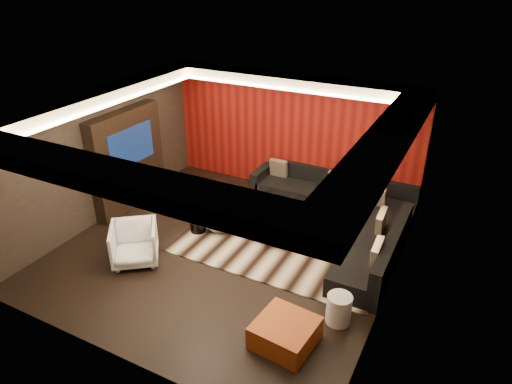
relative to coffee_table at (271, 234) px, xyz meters
The scene contains 26 objects.
floor 0.94m from the coffee_table, 127.86° to the right, with size 6.00×6.00×0.02m, color black.
ceiling 2.85m from the coffee_table, 127.86° to the right, with size 6.00×6.00×0.02m, color silver.
wall_back 2.68m from the coffee_table, 104.01° to the left, with size 6.00×0.02×2.80m, color black.
wall_left 3.87m from the coffee_table, 168.45° to the right, with size 0.02×6.00×2.80m, color black.
wall_right 2.85m from the coffee_table, 16.68° to the right, with size 0.02×6.00×2.80m, color black.
red_feature_wall 2.64m from the coffee_table, 104.25° to the left, with size 5.98×0.05×2.78m, color #6B0C0A.
soffit_back 3.29m from the coffee_table, 106.11° to the left, with size 6.00×0.60×0.22m, color silver.
soffit_front 4.33m from the coffee_table, 99.41° to the right, with size 6.00×0.60×0.22m, color silver.
soffit_left 4.22m from the coffee_table, 167.39° to the right, with size 0.60×4.80×0.22m, color silver.
soffit_right 3.42m from the coffee_table, 18.94° to the right, with size 0.60×4.80×0.22m, color silver.
cove_back 3.02m from the coffee_table, 109.24° to the left, with size 4.80×0.08×0.04m, color #FFD899.
cove_front 4.00m from the coffee_table, 100.42° to the right, with size 4.80×0.08×0.04m, color #FFD899.
cove_left 3.91m from the coffee_table, 165.98° to the right, with size 0.08×4.80×0.04m, color #FFD899.
cove_right 3.15m from the coffee_table, 22.21° to the right, with size 0.08×4.80×0.04m, color #FFD899.
tv_surround 3.56m from the coffee_table, behind, with size 0.30×2.00×2.20m, color black.
tv_screen 3.52m from the coffee_table, behind, with size 0.04×1.30×0.80m, color black.
tv_shelf 3.31m from the coffee_table, behind, with size 0.04×1.60×0.04m, color black.
rug 0.36m from the coffee_table, 27.76° to the left, with size 4.00×3.00×0.02m, color beige.
coffee_table is the anchor object (origin of this frame).
drum_stool 1.51m from the coffee_table, 163.07° to the right, with size 0.32×0.32×0.38m, color black.
striped_pouf 1.07m from the coffee_table, behind, with size 0.66×0.66×0.36m, color #BAB090.
white_side_table 2.53m from the coffee_table, 40.24° to the right, with size 0.39×0.39×0.48m, color silver.
orange_ottoman 2.78m from the coffee_table, 60.17° to the right, with size 0.83×0.83×0.37m, color #A24714.
armchair 2.64m from the coffee_table, 136.10° to the right, with size 0.80×0.83×0.75m, color silver.
sectional_sofa 1.63m from the coffee_table, 44.20° to the left, with size 3.65×3.50×0.75m.
throw_pillows 1.69m from the coffee_table, 44.66° to the left, with size 3.20×2.76×0.50m.
Camera 1 is at (3.84, -6.26, 4.99)m, focal length 32.00 mm.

